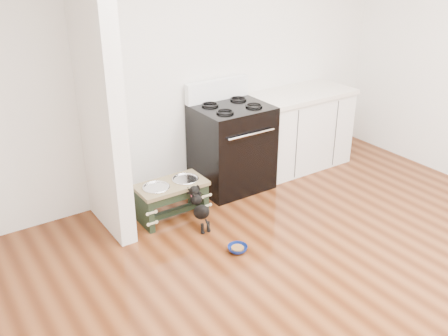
% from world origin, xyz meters
% --- Properties ---
extents(ground, '(5.00, 5.00, 0.00)m').
position_xyz_m(ground, '(0.00, 0.00, 0.00)').
color(ground, '#421D0B').
rests_on(ground, ground).
extents(room_shell, '(5.00, 5.00, 5.00)m').
position_xyz_m(room_shell, '(0.00, 0.00, 1.62)').
color(room_shell, silver).
rests_on(room_shell, ground).
extents(partition_wall, '(0.15, 0.80, 2.70)m').
position_xyz_m(partition_wall, '(-1.18, 2.10, 1.35)').
color(partition_wall, silver).
rests_on(partition_wall, ground).
extents(oven_range, '(0.76, 0.69, 1.14)m').
position_xyz_m(oven_range, '(0.25, 2.16, 0.48)').
color(oven_range, black).
rests_on(oven_range, ground).
extents(cabinet_run, '(1.24, 0.64, 0.91)m').
position_xyz_m(cabinet_run, '(1.23, 2.18, 0.45)').
color(cabinet_run, silver).
rests_on(cabinet_run, ground).
extents(dog_feeder, '(0.68, 0.36, 0.39)m').
position_xyz_m(dog_feeder, '(-0.63, 1.90, 0.26)').
color(dog_feeder, black).
rests_on(dog_feeder, ground).
extents(puppy, '(0.12, 0.35, 0.41)m').
position_xyz_m(puppy, '(-0.51, 1.59, 0.23)').
color(puppy, black).
rests_on(puppy, ground).
extents(floor_bowl, '(0.18, 0.18, 0.05)m').
position_xyz_m(floor_bowl, '(-0.44, 1.07, 0.03)').
color(floor_bowl, navy).
rests_on(floor_bowl, ground).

